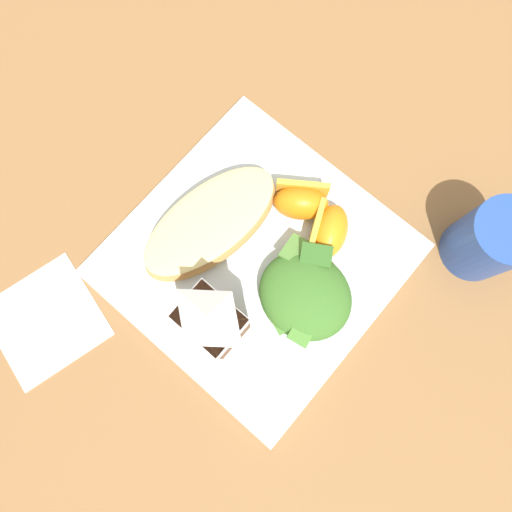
{
  "coord_description": "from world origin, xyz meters",
  "views": [
    {
      "loc": [
        -0.07,
        0.08,
        0.52
      ],
      "look_at": [
        0.0,
        0.0,
        0.03
      ],
      "focal_mm": 32.98,
      "sensor_mm": 36.0,
      "label": 1
    }
  ],
  "objects_px": {
    "orange_wedge_front": "(328,231)",
    "drinking_blue_cup": "(489,241)",
    "paper_napkin": "(46,321)",
    "cheesy_pizza_bread": "(211,224)",
    "white_plate": "(256,260)",
    "green_salad_pile": "(307,293)",
    "orange_wedge_middle": "(301,201)",
    "milk_carton": "(212,321)"
  },
  "relations": [
    {
      "from": "cheesy_pizza_bread",
      "to": "orange_wedge_middle",
      "type": "bearing_deg",
      "value": -125.2
    },
    {
      "from": "cheesy_pizza_bread",
      "to": "green_salad_pile",
      "type": "distance_m",
      "value": 0.13
    },
    {
      "from": "drinking_blue_cup",
      "to": "white_plate",
      "type": "bearing_deg",
      "value": 43.59
    },
    {
      "from": "cheesy_pizza_bread",
      "to": "paper_napkin",
      "type": "height_order",
      "value": "cheesy_pizza_bread"
    },
    {
      "from": "white_plate",
      "to": "paper_napkin",
      "type": "height_order",
      "value": "white_plate"
    },
    {
      "from": "cheesy_pizza_bread",
      "to": "milk_carton",
      "type": "relative_size",
      "value": 1.64
    },
    {
      "from": "green_salad_pile",
      "to": "drinking_blue_cup",
      "type": "relative_size",
      "value": 1.17
    },
    {
      "from": "white_plate",
      "to": "milk_carton",
      "type": "height_order",
      "value": "milk_carton"
    },
    {
      "from": "white_plate",
      "to": "orange_wedge_front",
      "type": "height_order",
      "value": "orange_wedge_front"
    },
    {
      "from": "orange_wedge_middle",
      "to": "drinking_blue_cup",
      "type": "relative_size",
      "value": 0.79
    },
    {
      "from": "milk_carton",
      "to": "orange_wedge_middle",
      "type": "relative_size",
      "value": 1.58
    },
    {
      "from": "cheesy_pizza_bread",
      "to": "orange_wedge_front",
      "type": "distance_m",
      "value": 0.13
    },
    {
      "from": "orange_wedge_middle",
      "to": "green_salad_pile",
      "type": "bearing_deg",
      "value": 132.67
    },
    {
      "from": "white_plate",
      "to": "cheesy_pizza_bread",
      "type": "xyz_separation_m",
      "value": [
        0.06,
        0.01,
        0.03
      ]
    },
    {
      "from": "orange_wedge_front",
      "to": "orange_wedge_middle",
      "type": "xyz_separation_m",
      "value": [
        0.04,
        -0.01,
        0.0
      ]
    },
    {
      "from": "white_plate",
      "to": "orange_wedge_middle",
      "type": "xyz_separation_m",
      "value": [
        0.0,
        -0.08,
        0.03
      ]
    },
    {
      "from": "orange_wedge_front",
      "to": "paper_napkin",
      "type": "distance_m",
      "value": 0.32
    },
    {
      "from": "white_plate",
      "to": "orange_wedge_front",
      "type": "distance_m",
      "value": 0.09
    },
    {
      "from": "cheesy_pizza_bread",
      "to": "milk_carton",
      "type": "distance_m",
      "value": 0.11
    },
    {
      "from": "orange_wedge_front",
      "to": "drinking_blue_cup",
      "type": "xyz_separation_m",
      "value": [
        -0.13,
        -0.1,
        0.01
      ]
    },
    {
      "from": "milk_carton",
      "to": "orange_wedge_middle",
      "type": "height_order",
      "value": "milk_carton"
    },
    {
      "from": "drinking_blue_cup",
      "to": "paper_napkin",
      "type": "bearing_deg",
      "value": 50.19
    },
    {
      "from": "cheesy_pizza_bread",
      "to": "orange_wedge_front",
      "type": "bearing_deg",
      "value": -143.2
    },
    {
      "from": "cheesy_pizza_bread",
      "to": "paper_napkin",
      "type": "bearing_deg",
      "value": 69.65
    },
    {
      "from": "white_plate",
      "to": "milk_carton",
      "type": "relative_size",
      "value": 2.55
    },
    {
      "from": "milk_carton",
      "to": "drinking_blue_cup",
      "type": "distance_m",
      "value": 0.3
    },
    {
      "from": "cheesy_pizza_bread",
      "to": "drinking_blue_cup",
      "type": "bearing_deg",
      "value": -143.49
    },
    {
      "from": "green_salad_pile",
      "to": "paper_napkin",
      "type": "height_order",
      "value": "green_salad_pile"
    },
    {
      "from": "orange_wedge_front",
      "to": "drinking_blue_cup",
      "type": "relative_size",
      "value": 0.79
    },
    {
      "from": "paper_napkin",
      "to": "drinking_blue_cup",
      "type": "height_order",
      "value": "drinking_blue_cup"
    },
    {
      "from": "cheesy_pizza_bread",
      "to": "orange_wedge_middle",
      "type": "distance_m",
      "value": 0.1
    },
    {
      "from": "cheesy_pizza_bread",
      "to": "orange_wedge_middle",
      "type": "xyz_separation_m",
      "value": [
        -0.06,
        -0.08,
        0.0
      ]
    },
    {
      "from": "white_plate",
      "to": "green_salad_pile",
      "type": "height_order",
      "value": "green_salad_pile"
    },
    {
      "from": "white_plate",
      "to": "green_salad_pile",
      "type": "bearing_deg",
      "value": -177.91
    },
    {
      "from": "paper_napkin",
      "to": "milk_carton",
      "type": "bearing_deg",
      "value": -141.32
    },
    {
      "from": "white_plate",
      "to": "orange_wedge_front",
      "type": "xyz_separation_m",
      "value": [
        -0.04,
        -0.07,
        0.03
      ]
    },
    {
      "from": "orange_wedge_front",
      "to": "paper_napkin",
      "type": "bearing_deg",
      "value": 57.35
    },
    {
      "from": "green_salad_pile",
      "to": "orange_wedge_front",
      "type": "height_order",
      "value": "green_salad_pile"
    },
    {
      "from": "cheesy_pizza_bread",
      "to": "orange_wedge_middle",
      "type": "relative_size",
      "value": 2.59
    },
    {
      "from": "drinking_blue_cup",
      "to": "orange_wedge_middle",
      "type": "bearing_deg",
      "value": 27.42
    },
    {
      "from": "orange_wedge_front",
      "to": "white_plate",
      "type": "bearing_deg",
      "value": 58.72
    },
    {
      "from": "white_plate",
      "to": "orange_wedge_middle",
      "type": "height_order",
      "value": "orange_wedge_middle"
    }
  ]
}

